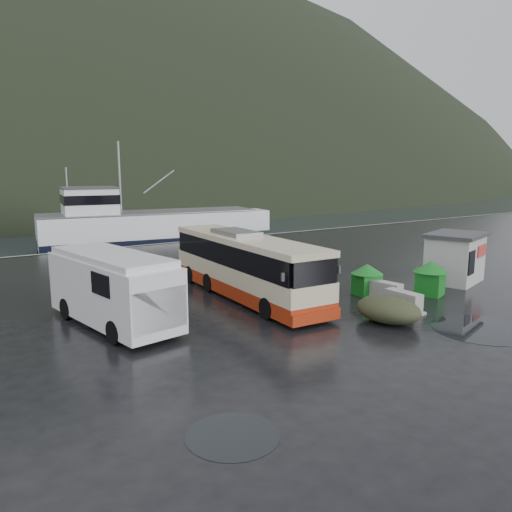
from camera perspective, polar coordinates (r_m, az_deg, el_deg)
ground at (r=21.17m, az=1.57°, el=-6.21°), size 160.00×160.00×0.00m
quay_edge at (r=38.89m, az=-15.61°, el=0.92°), size 160.00×0.60×1.50m
coach_bus at (r=23.36m, az=-1.21°, el=-4.65°), size 3.22×10.90×3.04m
white_van at (r=20.03m, az=-15.85°, el=-7.55°), size 3.39×7.01×2.82m
waste_bin_left at (r=24.18m, az=12.48°, el=-4.38°), size 1.23×1.23×1.50m
waste_bin_right at (r=25.01m, az=19.20°, el=-4.23°), size 1.49×1.49×1.62m
dome_tent at (r=20.21m, az=14.82°, el=-7.35°), size 2.35×2.93×1.03m
ticket_kiosk at (r=28.31m, az=21.61°, el=-2.75°), size 3.90×3.36×2.59m
jersey_barrier_a at (r=23.49m, az=14.46°, el=-4.89°), size 1.07×1.79×0.84m
jersey_barrier_b at (r=21.86m, az=16.43°, el=-6.10°), size 0.88×1.73×0.86m
jersey_barrier_c at (r=29.45m, az=21.71°, el=-2.28°), size 0.82×1.64×0.82m
fishing_trawler at (r=49.19m, az=-11.88°, el=2.92°), size 24.50×8.41×9.61m
puddles at (r=20.15m, az=15.11°, el=-7.39°), size 14.52×15.47×0.01m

